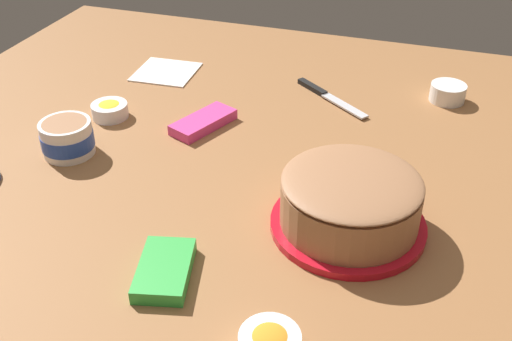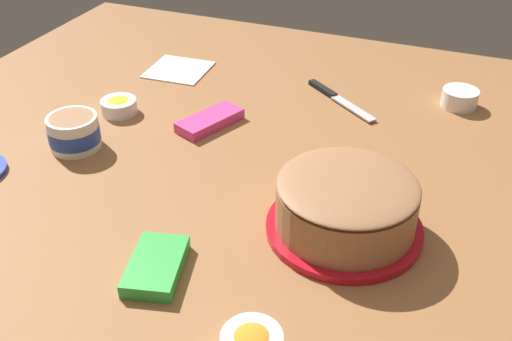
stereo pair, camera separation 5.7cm
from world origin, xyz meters
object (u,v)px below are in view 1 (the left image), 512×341
object	(u,v)px
candy_box_upper	(203,122)
paper_napkin	(166,71)
sprinkle_bowl_pink	(448,92)
candy_box_lower	(165,270)
frosted_cake	(350,203)
sprinkle_bowl_yellow	(110,110)
spreading_knife	(325,95)
frosting_tub	(67,137)

from	to	relation	value
candy_box_upper	paper_napkin	distance (m)	0.31
sprinkle_bowl_pink	candy_box_lower	xyz separation A→B (m)	(0.75, -0.38, -0.01)
frosted_cake	sprinkle_bowl_pink	distance (m)	0.56
sprinkle_bowl_pink	candy_box_upper	xyz separation A→B (m)	(0.30, -0.50, -0.01)
frosted_cake	paper_napkin	size ratio (longest dim) A/B	1.78
sprinkle_bowl_yellow	candy_box_lower	size ratio (longest dim) A/B	0.62
spreading_knife	paper_napkin	xyz separation A→B (m)	(-0.01, -0.42, -0.00)
frosted_cake	sprinkle_bowl_yellow	size ratio (longest dim) A/B	3.28
frosting_tub	candy_box_upper	size ratio (longest dim) A/B	0.69
frosted_cake	paper_napkin	xyz separation A→B (m)	(-0.48, -0.57, -0.05)
sprinkle_bowl_pink	candy_box_lower	distance (m)	0.84
sprinkle_bowl_pink	frosted_cake	bearing A→B (deg)	-13.48
spreading_knife	candy_box_lower	xyz separation A→B (m)	(0.68, -0.10, 0.01)
candy_box_lower	frosted_cake	bearing A→B (deg)	116.02
sprinkle_bowl_pink	sprinkle_bowl_yellow	size ratio (longest dim) A/B	1.01
spreading_knife	candy_box_upper	distance (m)	0.32
frosted_cake	frosting_tub	size ratio (longest dim) A/B	2.52
frosting_tub	sprinkle_bowl_yellow	world-z (taller)	frosting_tub
sprinkle_bowl_pink	frosting_tub	bearing A→B (deg)	-56.03
frosting_tub	spreading_knife	bearing A→B (deg)	133.12
spreading_knife	sprinkle_bowl_pink	world-z (taller)	sprinkle_bowl_pink
frosted_cake	candy_box_lower	world-z (taller)	frosted_cake
sprinkle_bowl_pink	spreading_knife	bearing A→B (deg)	-75.55
frosting_tub	sprinkle_bowl_pink	world-z (taller)	frosting_tub
candy_box_lower	candy_box_upper	size ratio (longest dim) A/B	0.85
frosted_cake	candy_box_upper	distance (m)	0.45
frosted_cake	candy_box_upper	world-z (taller)	frosted_cake
frosting_tub	paper_napkin	world-z (taller)	frosting_tub
frosted_cake	frosting_tub	xyz separation A→B (m)	(-0.06, -0.59, -0.02)
sprinkle_bowl_pink	paper_napkin	size ratio (longest dim) A/B	0.55
spreading_knife	sprinkle_bowl_pink	size ratio (longest dim) A/B	2.42
sprinkle_bowl_yellow	candy_box_lower	distance (m)	0.55
candy_box_upper	paper_napkin	size ratio (longest dim) A/B	1.02
frosted_cake	paper_napkin	bearing A→B (deg)	-129.95
sprinkle_bowl_yellow	frosted_cake	bearing A→B (deg)	69.35
sprinkle_bowl_pink	candy_box_lower	world-z (taller)	sprinkle_bowl_pink
frosted_cake	frosting_tub	bearing A→B (deg)	-95.74
candy_box_lower	candy_box_upper	world-z (taller)	candy_box_lower
spreading_knife	sprinkle_bowl_yellow	xyz separation A→B (m)	(0.25, -0.44, 0.01)
candy_box_upper	paper_napkin	bearing A→B (deg)	-116.74
frosting_tub	candy_box_upper	xyz separation A→B (m)	(-0.19, 0.22, -0.03)
frosting_tub	sprinkle_bowl_yellow	xyz separation A→B (m)	(-0.16, 0.00, -0.02)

